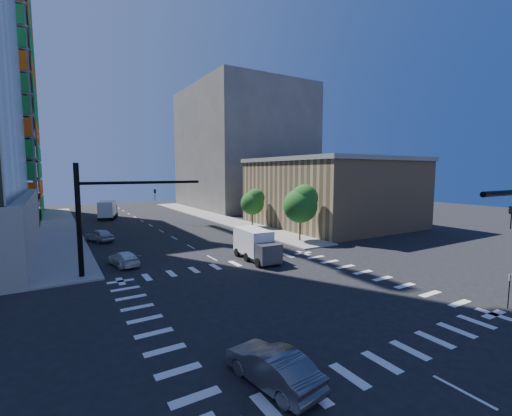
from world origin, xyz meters
TOP-DOWN VIEW (x-y plane):
  - ground at (0.00, 0.00)m, footprint 160.00×160.00m
  - road_markings at (0.00, 0.00)m, footprint 20.00×20.00m
  - sidewalk_ne at (12.50, 40.00)m, footprint 5.00×60.00m
  - sidewalk_nw at (-12.50, 40.00)m, footprint 5.00×60.00m
  - commercial_building at (25.00, 22.00)m, footprint 20.50×22.50m
  - bg_building_ne at (27.00, 55.00)m, footprint 24.00×30.00m
  - signal_mast_nw at (-10.00, 11.50)m, footprint 10.20×0.40m
  - tree_south at (12.63, 13.90)m, footprint 4.16×4.16m
  - tree_north at (12.93, 25.90)m, footprint 3.54×3.52m
  - no_parking_sign at (10.70, -9.00)m, footprint 0.30×0.06m
  - car_nb_far at (7.52, 16.76)m, footprint 2.85×4.95m
  - car_sb_near at (-7.94, 13.66)m, footprint 2.51×4.59m
  - car_sb_mid at (-8.50, 26.55)m, footprint 3.31×4.83m
  - car_sb_cross at (-6.06, -7.80)m, footprint 2.24×4.69m
  - box_truck_near at (3.36, 8.92)m, footprint 2.68×5.69m
  - box_truck_far at (-4.62, 47.94)m, footprint 4.19×6.67m

SIDE VIEW (x-z plane):
  - ground at x=0.00m, z-range 0.00..0.00m
  - road_markings at x=0.00m, z-range 0.00..0.01m
  - sidewalk_ne at x=12.50m, z-range 0.00..0.15m
  - sidewalk_nw at x=-12.50m, z-range 0.00..0.15m
  - car_sb_near at x=-7.94m, z-range 0.00..1.26m
  - car_nb_far at x=7.52m, z-range 0.00..1.30m
  - car_sb_cross at x=-6.06m, z-range 0.00..1.49m
  - car_sb_mid at x=-8.50m, z-range 0.00..1.53m
  - box_truck_near at x=3.36m, z-range -0.17..2.75m
  - no_parking_sign at x=10.70m, z-range 0.28..2.48m
  - box_truck_far at x=-4.62m, z-range -0.19..3.06m
  - tree_north at x=12.93m, z-range 1.10..6.88m
  - tree_south at x=12.63m, z-range 1.27..8.10m
  - commercial_building at x=25.00m, z-range 0.01..10.61m
  - signal_mast_nw at x=-10.00m, z-range 0.99..9.99m
  - bg_building_ne at x=27.00m, z-range 0.00..28.00m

